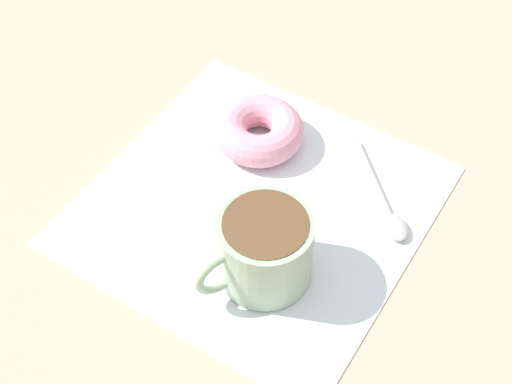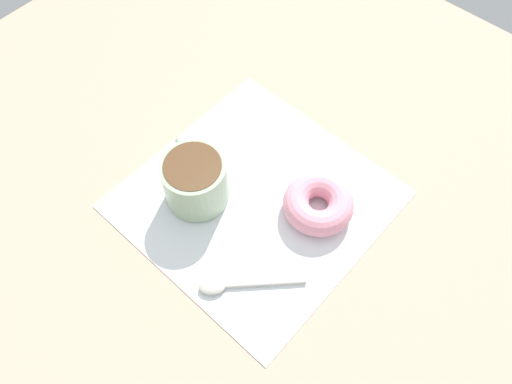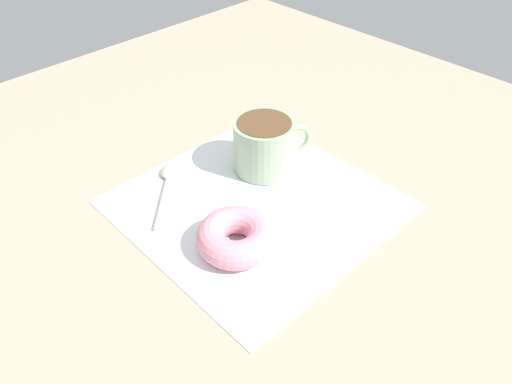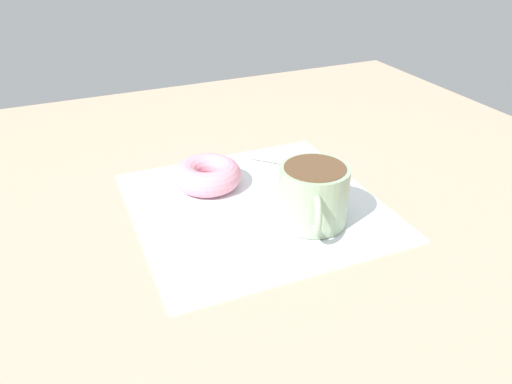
% 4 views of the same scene
% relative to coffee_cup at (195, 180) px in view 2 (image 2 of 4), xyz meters
% --- Properties ---
extents(ground_plane, '(1.20, 1.20, 0.02)m').
position_rel_coffee_cup_xyz_m(ground_plane, '(0.05, 0.03, -0.05)').
color(ground_plane, tan).
extents(napkin, '(0.35, 0.35, 0.00)m').
position_rel_coffee_cup_xyz_m(napkin, '(0.07, 0.05, -0.04)').
color(napkin, white).
rests_on(napkin, ground_plane).
extents(coffee_cup, '(0.12, 0.09, 0.08)m').
position_rel_coffee_cup_xyz_m(coffee_cup, '(0.00, 0.00, 0.00)').
color(coffee_cup, '#9EB793').
rests_on(coffee_cup, napkin).
extents(donut, '(0.10, 0.10, 0.04)m').
position_rel_coffee_cup_xyz_m(donut, '(0.15, 0.10, -0.02)').
color(donut, pink).
rests_on(donut, napkin).
extents(spoon, '(0.11, 0.11, 0.01)m').
position_rel_coffee_cup_xyz_m(spoon, '(0.13, -0.08, -0.04)').
color(spoon, '#B7B2A8').
rests_on(spoon, napkin).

